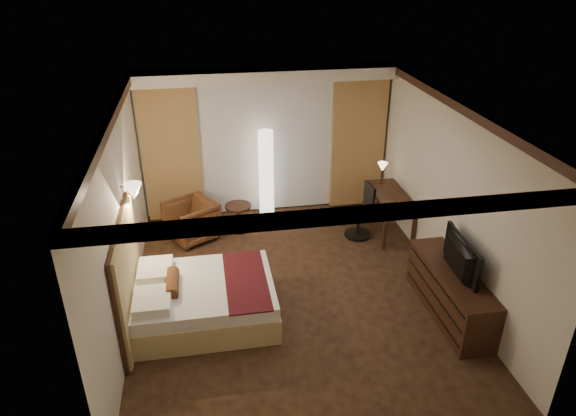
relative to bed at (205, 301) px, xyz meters
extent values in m
cube|color=black|center=(1.27, 0.41, -0.27)|extent=(4.50, 5.50, 0.01)
cube|color=white|center=(1.27, 0.41, 2.43)|extent=(4.50, 5.50, 0.01)
cube|color=beige|center=(1.27, 3.16, 1.08)|extent=(4.50, 0.02, 2.70)
cube|color=beige|center=(-0.98, 0.41, 1.08)|extent=(0.02, 5.50, 2.70)
cube|color=beige|center=(3.52, 0.41, 1.08)|extent=(0.02, 5.50, 2.70)
cube|color=white|center=(1.27, 2.91, 2.33)|extent=(4.50, 0.50, 0.20)
cube|color=silver|center=(1.27, 3.08, 0.98)|extent=(2.48, 0.04, 2.45)
cube|color=tan|center=(-0.43, 3.02, 0.98)|extent=(1.00, 0.14, 2.45)
cube|color=tan|center=(2.97, 3.02, 0.98)|extent=(1.00, 0.14, 2.45)
imported|color=#532E18|center=(-0.17, 2.18, 0.11)|extent=(0.98, 1.00, 0.77)
imported|color=black|center=(3.24, -0.48, 0.70)|extent=(0.62, 1.02, 0.13)
camera|label=1|loc=(0.14, -5.68, 4.21)|focal=32.00mm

